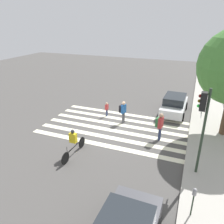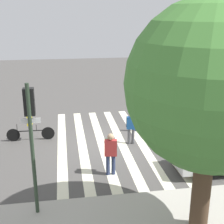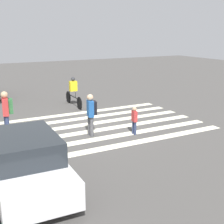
% 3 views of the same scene
% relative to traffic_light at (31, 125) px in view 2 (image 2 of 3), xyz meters
% --- Properties ---
extents(ground_plane, '(60.00, 60.00, 0.00)m').
position_rel_traffic_light_xyz_m(ground_plane, '(-3.33, -5.45, -3.12)').
color(ground_plane, '#4C4947').
extents(sidewalk_curb, '(36.00, 2.50, 0.14)m').
position_rel_traffic_light_xyz_m(sidewalk_curb, '(-3.33, 0.80, -3.05)').
color(sidewalk_curb, '#ADA89E').
rests_on(sidewalk_curb, ground_plane).
extents(crosswalk_stripes, '(5.44, 10.00, 0.01)m').
position_rel_traffic_light_xyz_m(crosswalk_stripes, '(-3.33, -5.45, -3.12)').
color(crosswalk_stripes, '#F2EDCC').
rests_on(crosswalk_stripes, ground_plane).
extents(traffic_light, '(0.60, 0.50, 4.46)m').
position_rel_traffic_light_xyz_m(traffic_light, '(0.00, 0.00, 0.00)').
color(traffic_light, '#283828').
rests_on(traffic_light, ground_plane).
extents(street_tree, '(4.64, 4.64, 6.89)m').
position_rel_traffic_light_xyz_m(street_tree, '(-4.87, 1.69, 1.42)').
color(street_tree, '#4C3826').
rests_on(street_tree, ground_plane).
extents(pedestrian_adult_blue_shirt, '(0.53, 0.46, 1.81)m').
position_rel_traffic_light_xyz_m(pedestrian_adult_blue_shirt, '(-2.78, -2.21, -2.07)').
color(pedestrian_adult_blue_shirt, navy).
rests_on(pedestrian_adult_blue_shirt, ground_plane).
extents(pedestrian_adult_tall_backpack, '(0.34, 0.20, 1.14)m').
position_rel_traffic_light_xyz_m(pedestrian_adult_tall_backpack, '(-4.98, -6.74, -2.48)').
color(pedestrian_adult_tall_backpack, navy).
rests_on(pedestrian_adult_tall_backpack, ground_plane).
extents(pedestrian_adult_yellow_jacket, '(0.50, 0.45, 1.68)m').
position_rel_traffic_light_xyz_m(pedestrian_adult_yellow_jacket, '(-4.29, -5.16, -2.14)').
color(pedestrian_adult_yellow_jacket, '#4C4C51').
rests_on(pedestrian_adult_yellow_jacket, ground_plane).
extents(cyclist_far_lane, '(2.44, 0.40, 1.62)m').
position_rel_traffic_light_xyz_m(cyclist_far_lane, '(0.76, -6.36, -2.26)').
color(cyclist_far_lane, black).
rests_on(cyclist_far_lane, ground_plane).
extents(car_parked_silver_sedan, '(4.09, 1.98, 1.52)m').
position_rel_traffic_light_xyz_m(car_parked_silver_sedan, '(-7.50, -1.84, -2.36)').
color(car_parked_silver_sedan, silver).
rests_on(car_parked_silver_sedan, ground_plane).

